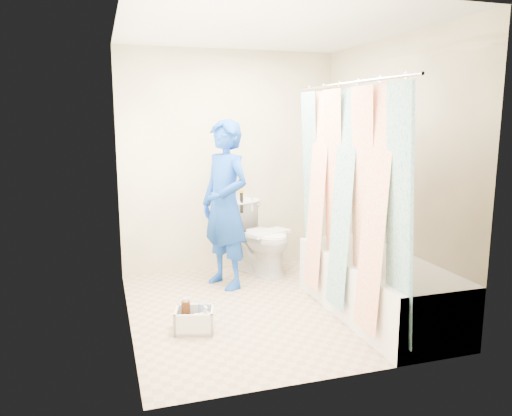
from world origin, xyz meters
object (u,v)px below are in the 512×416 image
object	(u,v)px
bathtub	(376,285)
toilet	(260,237)
plumber	(225,205)
cleaning_caddy	(196,321)

from	to	relation	value
bathtub	toilet	xyz separation A→B (m)	(-0.59, 1.45, 0.13)
plumber	cleaning_caddy	world-z (taller)	plumber
plumber	bathtub	bearing A→B (deg)	17.87
toilet	cleaning_caddy	distance (m)	1.67
bathtub	cleaning_caddy	size ratio (longest dim) A/B	4.87
bathtub	plumber	xyz separation A→B (m)	(-1.05, 1.13, 0.57)
bathtub	cleaning_caddy	world-z (taller)	bathtub
plumber	cleaning_caddy	xyz separation A→B (m)	(-0.50, -1.00, -0.75)
toilet	cleaning_caddy	world-z (taller)	toilet
cleaning_caddy	plumber	bearing A→B (deg)	78.91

